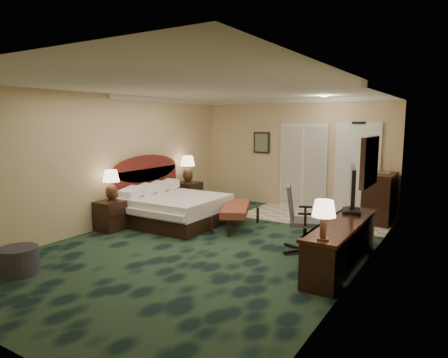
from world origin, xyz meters
The scene contains 24 objects.
floor centered at (0.00, 0.00, 0.00)m, with size 5.00×7.50×0.00m, color black.
ceiling centered at (0.00, 0.00, 2.70)m, with size 5.00×7.50×0.00m, color silver.
wall_back centered at (0.00, 3.75, 1.35)m, with size 5.00×0.00×2.70m, color #CCB983.
wall_left centered at (-2.50, 0.00, 1.35)m, with size 0.00×7.50×2.70m, color #CCB983.
wall_right centered at (2.50, 0.00, 1.35)m, with size 0.00×7.50×2.70m, color #CCB983.
crown_molding centered at (0.00, 0.00, 2.65)m, with size 5.00×7.50×0.10m, color white, non-canonical shape.
tile_patch centered at (0.90, 2.90, 0.01)m, with size 3.20×1.70×0.01m, color #B2AD98.
headboard centered at (-2.44, 1.00, 0.70)m, with size 0.12×2.00×1.40m, color #471712, non-canonical shape.
entry_door centered at (1.55, 3.72, 1.05)m, with size 1.02×0.06×2.18m, color white.
closet_doors centered at (0.25, 3.71, 1.05)m, with size 1.20×0.06×2.10m, color #B4AC9A.
wall_art centered at (-0.90, 3.71, 1.60)m, with size 0.45×0.06×0.55m, color #4C6758.
wall_mirror centered at (2.46, 0.60, 1.55)m, with size 0.05×0.95×0.75m, color white.
bed centered at (-1.46, 0.81, 0.30)m, with size 1.87×1.74×0.59m, color white.
nightstand_near centered at (-2.25, -0.26, 0.29)m, with size 0.47×0.54×0.59m, color black.
nightstand_far centered at (-2.23, 2.30, 0.31)m, with size 0.50×0.58×0.63m, color black.
lamp_near centered at (-2.24, -0.23, 0.90)m, with size 0.33×0.33×0.62m, color black, non-canonical shape.
lamp_far centered at (-2.24, 2.28, 0.96)m, with size 0.36×0.36×0.67m, color black, non-canonical shape.
bed_bench centered at (-0.21, 1.17, 0.24)m, with size 0.49×1.41×0.48m, color brown.
ottoman centered at (-1.59, -2.59, 0.19)m, with size 0.54×0.54×0.39m, color #27272C.
desk centered at (2.22, 0.11, 0.34)m, with size 0.51×2.37×0.68m, color black.
tv centered at (2.17, 0.81, 1.06)m, with size 0.08×0.96×0.75m, color black.
desk_lamp centered at (2.26, -0.93, 0.94)m, with size 0.30×0.30×0.52m, color black, non-canonical shape.
desk_chair centered at (1.52, 0.46, 0.56)m, with size 0.65×0.61×1.12m, color #535353, non-canonical shape.
minibar centered at (2.17, 3.20, 0.53)m, with size 0.56×1.00×1.06m, color black.
Camera 1 is at (3.74, -5.67, 2.16)m, focal length 32.00 mm.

